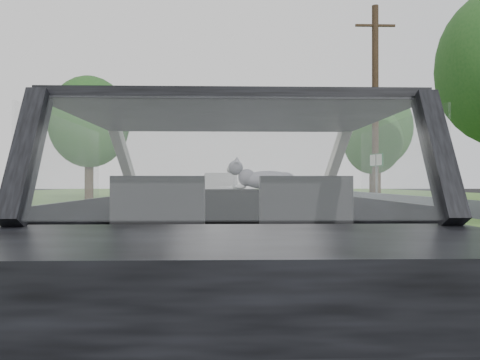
{
  "coord_description": "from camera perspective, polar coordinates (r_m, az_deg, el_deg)",
  "views": [
    {
      "loc": [
        -0.03,
        -2.94,
        1.06
      ],
      "look_at": [
        0.07,
        0.59,
        1.07
      ],
      "focal_mm": 35.0,
      "sensor_mm": 36.0,
      "label": 1
    }
  ],
  "objects": [
    {
      "name": "tree_3",
      "position": [
        37.7,
        16.4,
        4.31
      ],
      "size": [
        6.53,
        6.53,
        8.09
      ],
      "primitive_type": null,
      "rotation": [
        0.0,
        0.0,
        -0.26
      ],
      "color": "#1E4A1C",
      "rests_on": "ground"
    },
    {
      "name": "other_car",
      "position": [
        24.73,
        -2.43,
        -0.9
      ],
      "size": [
        2.2,
        4.83,
        1.55
      ],
      "primitive_type": "imported",
      "rotation": [
        0.0,
        0.0,
        -0.07
      ],
      "color": "#A6A6A6",
      "rests_on": "ground"
    },
    {
      "name": "guardrail",
      "position": [
        13.65,
        16.84,
        -2.23
      ],
      "size": [
        0.05,
        90.0,
        0.32
      ],
      "primitive_type": "cube",
      "color": "gray",
      "rests_on": "ground"
    },
    {
      "name": "ground",
      "position": [
        3.12,
        -1.05,
        -20.02
      ],
      "size": [
        140.0,
        140.0,
        0.0
      ],
      "primitive_type": "plane",
      "color": "black",
      "rests_on": "ground"
    },
    {
      "name": "steering_wheel",
      "position": [
        3.29,
        -8.09,
        -2.62
      ],
      "size": [
        0.36,
        0.36,
        0.04
      ],
      "primitive_type": "torus",
      "color": "black",
      "rests_on": "dashboard"
    },
    {
      "name": "subject_car",
      "position": [
        2.96,
        -1.04,
        -6.69
      ],
      "size": [
        1.8,
        4.0,
        1.45
      ],
      "primitive_type": "cube",
      "color": "black",
      "rests_on": "ground"
    },
    {
      "name": "utility_pole",
      "position": [
        22.11,
        16.17,
        8.73
      ],
      "size": [
        0.34,
        0.34,
        9.0
      ],
      "primitive_type": "cylinder",
      "rotation": [
        0.0,
        0.0,
        -0.2
      ],
      "color": "#4A3423",
      "rests_on": "ground"
    },
    {
      "name": "tree_6",
      "position": [
        28.68,
        -17.92,
        4.68
      ],
      "size": [
        5.12,
        5.12,
        7.02
      ],
      "primitive_type": null,
      "rotation": [
        0.0,
        0.0,
        0.11
      ],
      "color": "#1E4A1C",
      "rests_on": "ground"
    },
    {
      "name": "dashboard",
      "position": [
        3.57,
        -1.16,
        -3.56
      ],
      "size": [
        1.58,
        0.45,
        0.3
      ],
      "primitive_type": "cube",
      "color": "black",
      "rests_on": "subject_car"
    },
    {
      "name": "driver_seat",
      "position": [
        2.68,
        -9.58,
        -4.02
      ],
      "size": [
        0.5,
        0.72,
        0.42
      ],
      "primitive_type": "cube",
      "color": "#252527",
      "rests_on": "subject_car"
    },
    {
      "name": "cat",
      "position": [
        3.59,
        3.42,
        0.15
      ],
      "size": [
        0.57,
        0.26,
        0.25
      ],
      "primitive_type": "ellipsoid",
      "rotation": [
        0.0,
        0.0,
        -0.16
      ],
      "color": "gray",
      "rests_on": "dashboard"
    },
    {
      "name": "passenger_seat",
      "position": [
        2.69,
        7.6,
        -4.01
      ],
      "size": [
        0.5,
        0.72,
        0.42
      ],
      "primitive_type": "cube",
      "color": "#252527",
      "rests_on": "subject_car"
    },
    {
      "name": "tree_2",
      "position": [
        32.18,
        15.9,
        3.05
      ],
      "size": [
        4.01,
        4.01,
        5.81
      ],
      "primitive_type": null,
      "rotation": [
        0.0,
        0.0,
        -0.05
      ],
      "color": "#1E4A1C",
      "rests_on": "ground"
    },
    {
      "name": "highway_sign",
      "position": [
        20.81,
        16.31,
        -0.01
      ],
      "size": [
        0.36,
        0.9,
        2.27
      ],
      "primitive_type": "cube",
      "rotation": [
        0.0,
        0.0,
        0.3
      ],
      "color": "#0C491D",
      "rests_on": "ground"
    }
  ]
}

